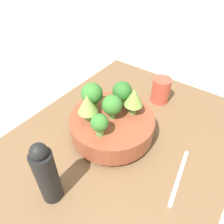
{
  "coord_description": "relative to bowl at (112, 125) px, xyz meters",
  "views": [
    {
      "loc": [
        -0.34,
        -0.23,
        0.53
      ],
      "look_at": [
        0.02,
        0.04,
        0.13
      ],
      "focal_mm": 35.0,
      "sensor_mm": 36.0,
      "label": 1
    }
  ],
  "objects": [
    {
      "name": "ground_plane",
      "position": [
        -0.02,
        -0.04,
        -0.07
      ],
      "size": [
        6.0,
        6.0,
        0.0
      ],
      "primitive_type": "plane",
      "color": "#ADA89E"
    },
    {
      "name": "table",
      "position": [
        -0.02,
        -0.04,
        -0.06
      ],
      "size": [
        0.85,
        0.61,
        0.03
      ],
      "color": "brown",
      "rests_on": "ground_plane"
    },
    {
      "name": "bowl",
      "position": [
        0.0,
        0.0,
        0.0
      ],
      "size": [
        0.25,
        0.25,
        0.07
      ],
      "color": "brown",
      "rests_on": "table"
    },
    {
      "name": "broccoli_floret_back",
      "position": [
        -0.0,
        0.07,
        0.09
      ],
      "size": [
        0.06,
        0.06,
        0.09
      ],
      "color": "#7AB256",
      "rests_on": "bowl"
    },
    {
      "name": "romanesco_piece_far",
      "position": [
        -0.05,
        0.05,
        0.09
      ],
      "size": [
        0.06,
        0.06,
        0.08
      ],
      "color": "#6BA34C",
      "rests_on": "bowl"
    },
    {
      "name": "broccoli_floret_center",
      "position": [
        0.0,
        -0.0,
        0.08
      ],
      "size": [
        0.06,
        0.06,
        0.07
      ],
      "color": "#609347",
      "rests_on": "bowl"
    },
    {
      "name": "broccoli_floret_right",
      "position": [
        0.06,
        0.01,
        0.08
      ],
      "size": [
        0.06,
        0.06,
        0.08
      ],
      "color": "#7AB256",
      "rests_on": "bowl"
    },
    {
      "name": "romanesco_piece_near",
      "position": [
        0.05,
        -0.04,
        0.09
      ],
      "size": [
        0.05,
        0.05,
        0.08
      ],
      "color": "#6BA34C",
      "rests_on": "bowl"
    },
    {
      "name": "broccoli_floret_left",
      "position": [
        -0.07,
        -0.01,
        0.07
      ],
      "size": [
        0.05,
        0.05,
        0.07
      ],
      "color": "#6BA34C",
      "rests_on": "bowl"
    },
    {
      "name": "cup",
      "position": [
        0.24,
        -0.04,
        0.0
      ],
      "size": [
        0.06,
        0.06,
        0.09
      ],
      "color": "#C64C38",
      "rests_on": "table"
    },
    {
      "name": "pepper_mill",
      "position": [
        -0.24,
        -0.0,
        0.04
      ],
      "size": [
        0.05,
        0.05,
        0.18
      ],
      "color": "black",
      "rests_on": "table"
    },
    {
      "name": "fork",
      "position": [
        -0.02,
        -0.23,
        -0.04
      ],
      "size": [
        0.18,
        0.04,
        0.01
      ],
      "color": "silver",
      "rests_on": "table"
    }
  ]
}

